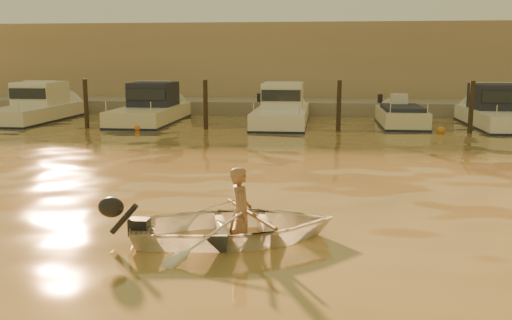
# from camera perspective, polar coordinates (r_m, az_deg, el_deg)

# --- Properties ---
(ground_plane) EXTENTS (160.00, 160.00, 0.00)m
(ground_plane) POSITION_cam_1_polar(r_m,az_deg,el_deg) (9.19, 11.86, -8.11)
(ground_plane) COLOR olive
(ground_plane) RESTS_ON ground
(dinghy) EXTENTS (3.77, 3.12, 0.68)m
(dinghy) POSITION_cam_1_polar(r_m,az_deg,el_deg) (9.11, -2.16, -6.63)
(dinghy) COLOR white
(dinghy) RESTS_ON ground_plane
(person) EXTENTS (0.48, 0.61, 1.47)m
(person) POSITION_cam_1_polar(r_m,az_deg,el_deg) (9.06, -1.54, -5.30)
(person) COLOR #8F6847
(person) RESTS_ON dinghy
(outboard_motor) EXTENTS (0.97, 0.63, 0.70)m
(outboard_motor) POSITION_cam_1_polar(r_m,az_deg,el_deg) (9.04, -11.70, -6.56)
(outboard_motor) COLOR black
(outboard_motor) RESTS_ON dinghy
(oar_port) EXTENTS (1.03, 1.89, 0.13)m
(oar_port) POSITION_cam_1_polar(r_m,az_deg,el_deg) (9.08, -0.60, -5.34)
(oar_port) COLOR olive
(oar_port) RESTS_ON dinghy
(oar_starboard) EXTENTS (0.27, 2.10, 0.13)m
(oar_starboard) POSITION_cam_1_polar(r_m,az_deg,el_deg) (9.06, -1.85, -5.40)
(oar_starboard) COLOR brown
(oar_starboard) RESTS_ON dinghy
(moored_boat_0) EXTENTS (2.21, 7.04, 1.75)m
(moored_boat_0) POSITION_cam_1_polar(r_m,az_deg,el_deg) (27.99, -21.25, 4.95)
(moored_boat_0) COLOR silver
(moored_boat_0) RESTS_ON ground_plane
(moored_boat_1) EXTENTS (2.29, 6.81, 1.75)m
(moored_boat_1) POSITION_cam_1_polar(r_m,az_deg,el_deg) (25.93, -10.55, 5.10)
(moored_boat_1) COLOR beige
(moored_boat_1) RESTS_ON ground_plane
(moored_boat_2) EXTENTS (2.17, 7.32, 1.75)m
(moored_boat_2) POSITION_cam_1_polar(r_m,az_deg,el_deg) (24.85, 2.60, 5.05)
(moored_boat_2) COLOR white
(moored_boat_2) RESTS_ON ground_plane
(moored_boat_3) EXTENTS (1.76, 5.21, 0.95)m
(moored_boat_3) POSITION_cam_1_polar(r_m,az_deg,el_deg) (25.06, 14.28, 3.87)
(moored_boat_3) COLOR beige
(moored_boat_3) RESTS_ON ground_plane
(moored_boat_4) EXTENTS (2.16, 6.69, 1.75)m
(moored_boat_4) POSITION_cam_1_polar(r_m,az_deg,el_deg) (25.85, 23.00, 4.45)
(moored_boat_4) COLOR white
(moored_boat_4) RESTS_ON ground_plane
(piling_0) EXTENTS (0.18, 0.18, 2.20)m
(piling_0) POSITION_cam_1_polar(r_m,az_deg,el_deg) (24.54, -16.63, 5.21)
(piling_0) COLOR #2D2319
(piling_0) RESTS_ON ground_plane
(piling_1) EXTENTS (0.18, 0.18, 2.20)m
(piling_1) POSITION_cam_1_polar(r_m,az_deg,el_deg) (23.04, -5.07, 5.30)
(piling_1) COLOR #2D2319
(piling_1) RESTS_ON ground_plane
(piling_2) EXTENTS (0.18, 0.18, 2.20)m
(piling_2) POSITION_cam_1_polar(r_m,az_deg,el_deg) (22.59, 8.28, 5.14)
(piling_2) COLOR #2D2319
(piling_2) RESTS_ON ground_plane
(piling_3) EXTENTS (0.18, 0.18, 2.20)m
(piling_3) POSITION_cam_1_polar(r_m,az_deg,el_deg) (23.28, 20.71, 4.73)
(piling_3) COLOR #2D2319
(piling_3) RESTS_ON ground_plane
(fender_a) EXTENTS (0.30, 0.30, 0.30)m
(fender_a) POSITION_cam_1_polar(r_m,az_deg,el_deg) (25.24, -22.08, 3.19)
(fender_a) COLOR white
(fender_a) RESTS_ON ground_plane
(fender_b) EXTENTS (0.30, 0.30, 0.30)m
(fender_b) POSITION_cam_1_polar(r_m,az_deg,el_deg) (23.10, -11.72, 3.14)
(fender_b) COLOR orange
(fender_b) RESTS_ON ground_plane
(fender_c) EXTENTS (0.30, 0.30, 0.30)m
(fender_c) POSITION_cam_1_polar(r_m,az_deg,el_deg) (21.99, 3.86, 2.99)
(fender_c) COLOR silver
(fender_c) RESTS_ON ground_plane
(fender_d) EXTENTS (0.30, 0.30, 0.30)m
(fender_d) POSITION_cam_1_polar(r_m,az_deg,el_deg) (23.00, 18.02, 2.83)
(fender_d) COLOR #C37716
(fender_d) RESTS_ON ground_plane
(quay) EXTENTS (52.00, 4.00, 1.00)m
(quay) POSITION_cam_1_polar(r_m,az_deg,el_deg) (30.33, 8.21, 4.99)
(quay) COLOR gray
(quay) RESTS_ON ground_plane
(waterfront_building) EXTENTS (46.00, 7.00, 4.80)m
(waterfront_building) POSITION_cam_1_polar(r_m,az_deg,el_deg) (35.71, 8.06, 9.38)
(waterfront_building) COLOR #9E8466
(waterfront_building) RESTS_ON quay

